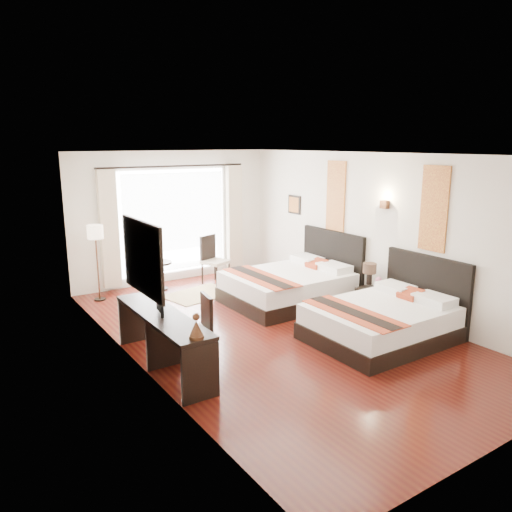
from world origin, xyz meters
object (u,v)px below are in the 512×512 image
bed_far (292,285)px  side_table (160,276)px  nightstand (371,300)px  console_desk (163,341)px  desk_chair (195,342)px  floor_lamp (95,237)px  window_chair (215,269)px  bed_near (384,320)px  table_lamp (370,270)px  television (156,294)px  fruit_bowl (157,260)px  vase (378,283)px

bed_far → side_table: 2.77m
nightstand → console_desk: (-3.97, -0.03, 0.16)m
desk_chair → floor_lamp: size_ratio=0.65×
desk_chair → window_chair: size_ratio=0.91×
bed_near → floor_lamp: bearing=125.1°
table_lamp → television: bearing=178.5°
desk_chair → window_chair: window_chair is taller
television → floor_lamp: size_ratio=0.51×
nightstand → fruit_bowl: (-2.59, 3.45, 0.39)m
bed_near → bed_far: bed_far is taller
bed_far → nightstand: 1.51m
table_lamp → fruit_bowl: table_lamp is taller
bed_far → nightstand: (0.80, -1.28, -0.11)m
bed_far → television: 3.39m
vase → desk_chair: bearing=179.6°
nightstand → table_lamp: bearing=73.4°
desk_chair → fruit_bowl: 3.70m
floor_lamp → bed_far: bearing=-35.0°
floor_lamp → side_table: bearing=1.3°
bed_near → side_table: bed_near is taller
vase → side_table: vase is taller
television → desk_chair: bearing=-104.0°
vase → fruit_bowl: bearing=125.9°
table_lamp → console_desk: 4.02m
window_chair → side_table: bearing=-121.8°
nightstand → side_table: 4.27m
table_lamp → television: (-3.98, 0.10, 0.21)m
television → fruit_bowl: television is taller
television → floor_lamp: floor_lamp is taller
bed_far → television: bearing=-161.1°
nightstand → fruit_bowl: fruit_bowl is taller
table_lamp → vase: (-0.02, -0.23, -0.19)m
bed_far → side_table: bearing=129.4°
vase → floor_lamp: 5.25m
nightstand → television: size_ratio=0.61×
window_chair → table_lamp: bearing=5.0°
nightstand → vase: (0.01, -0.14, 0.35)m
television → window_chair: bearing=-17.6°
nightstand → window_chair: window_chair is taller
floor_lamp → fruit_bowl: 1.38m
table_lamp → television: television is taller
table_lamp → desk_chair: (-3.57, -0.21, -0.47)m
bed_far → fruit_bowl: 2.83m
bed_far → side_table: size_ratio=3.84×
vase → floor_lamp: (-3.83, 3.53, 0.66)m
bed_near → television: 3.48m
window_chair → television: bearing=-60.5°
side_table → fruit_bowl: (-0.03, 0.03, 0.32)m
floor_lamp → window_chair: floor_lamp is taller
vase → fruit_bowl: (-2.60, 3.59, 0.04)m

